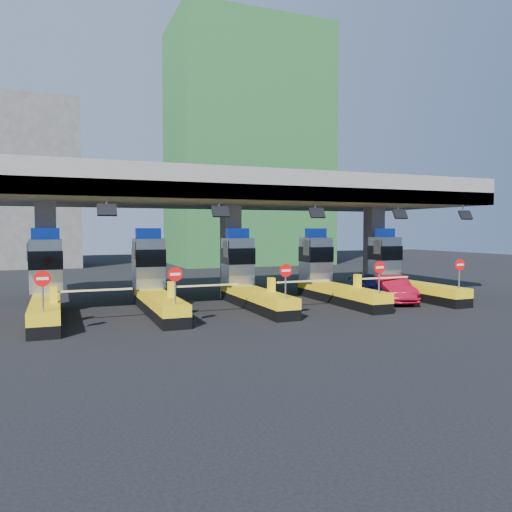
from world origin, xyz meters
name	(u,v)px	position (x,y,z in m)	size (l,w,h in m)	color
ground	(249,306)	(0.00, 0.00, 0.00)	(120.00, 120.00, 0.00)	black
toll_canopy	(231,194)	(0.00, 2.87, 6.13)	(28.00, 12.09, 7.00)	slate
toll_lane_far_left	(46,287)	(-10.00, 0.28, 1.40)	(4.43, 8.00, 4.16)	black
toll_lane_left	(154,283)	(-5.00, 0.28, 1.40)	(4.43, 8.00, 4.16)	black
toll_lane_center	(247,279)	(0.00, 0.28, 1.40)	(4.43, 8.00, 4.16)	black
toll_lane_right	(328,276)	(5.00, 0.28, 1.40)	(4.43, 8.00, 4.16)	black
toll_lane_far_right	(400,273)	(10.00, 0.28, 1.40)	(4.43, 8.00, 4.16)	black
bg_building_scaffold	(247,147)	(12.00, 32.00, 14.00)	(18.00, 12.00, 28.00)	#1E5926
bg_building_concrete	(12,185)	(-14.00, 36.00, 9.00)	(14.00, 10.00, 18.00)	#4C4C49
van	(372,286)	(7.57, -0.39, 0.78)	(1.84, 4.57, 1.56)	black
red_car	(392,289)	(7.97, -1.67, 0.75)	(1.58, 4.53, 1.49)	maroon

